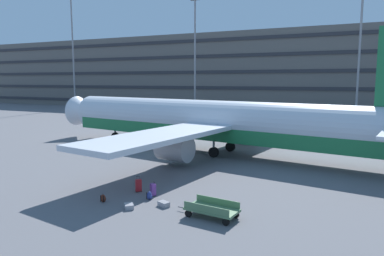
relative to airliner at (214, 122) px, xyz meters
The scene contains 13 objects.
ground_plane 4.42m from the airliner, 165.54° to the right, with size 600.00×600.00×0.00m, color #5B5B60.
terminal_structure 53.84m from the airliner, 93.46° to the left, with size 178.22×20.24×17.24m.
airliner is the anchor object (origin of this frame).
light_mast_far_left 62.22m from the airliner, 144.25° to the left, with size 1.80×0.50×26.56m.
light_mast_left 41.24m from the airliner, 116.72° to the left, with size 1.80×0.50×23.11m.
light_mast_center_left 38.83m from the airliner, 71.43° to the left, with size 1.80×0.50×21.73m.
suitcase_red 15.07m from the airliner, 79.37° to the right, with size 0.73×0.62×0.26m.
suitcase_orange 13.20m from the airliner, 89.62° to the right, with size 0.42×0.42×0.98m.
suitcase_teal 13.53m from the airliner, 84.50° to the right, with size 0.45×0.44×0.83m.
suitcase_scuffed 15.90m from the airliner, 85.60° to the right, with size 0.75×0.76×0.25m.
backpack_black 15.63m from the airliner, 92.53° to the right, with size 0.36×0.26×0.50m.
backpack_upright 14.24m from the airliner, 84.06° to the right, with size 0.29×0.38×0.53m.
baggage_cart 16.19m from the airliner, 69.18° to the right, with size 3.36×1.59×0.82m.
Camera 1 is at (15.14, -30.06, 6.78)m, focal length 33.50 mm.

